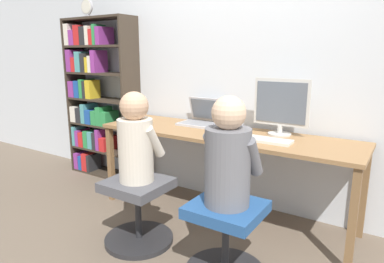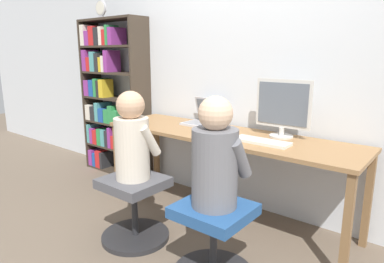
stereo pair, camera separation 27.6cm
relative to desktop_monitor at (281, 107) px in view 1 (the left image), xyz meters
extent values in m
plane|color=brown|center=(-0.42, -0.48, -0.98)|extent=(14.00, 14.00, 0.00)
cube|color=silver|center=(-0.42, 0.21, 0.32)|extent=(10.00, 0.05, 2.60)
cube|color=olive|center=(-0.42, -0.17, -0.25)|extent=(2.21, 0.62, 0.03)
cube|color=brown|center=(-1.48, -0.44, -0.62)|extent=(0.05, 0.05, 0.72)
cube|color=brown|center=(0.65, -0.44, -0.62)|extent=(0.05, 0.05, 0.72)
cube|color=brown|center=(-1.48, 0.10, -0.62)|extent=(0.05, 0.05, 0.72)
cube|color=brown|center=(0.65, 0.10, -0.62)|extent=(0.05, 0.05, 0.72)
cylinder|color=beige|center=(0.00, 0.00, -0.22)|extent=(0.19, 0.19, 0.01)
cylinder|color=beige|center=(0.00, 0.00, -0.18)|extent=(0.04, 0.04, 0.06)
cube|color=beige|center=(0.00, 0.00, 0.03)|extent=(0.44, 0.02, 0.37)
cube|color=slate|center=(0.00, -0.01, 0.03)|extent=(0.40, 0.01, 0.32)
cube|color=#B7B7BC|center=(-0.76, -0.04, -0.22)|extent=(0.34, 0.23, 0.02)
cube|color=gray|center=(-0.76, -0.04, -0.21)|extent=(0.30, 0.18, 0.00)
cube|color=#B7B7BC|center=(-0.76, 0.11, -0.10)|extent=(0.34, 0.07, 0.22)
cube|color=slate|center=(-0.76, 0.10, -0.10)|extent=(0.30, 0.06, 0.19)
cube|color=silver|center=(-0.03, -0.26, -0.22)|extent=(0.42, 0.15, 0.02)
cube|color=#BAB8AD|center=(-0.03, -0.26, -0.21)|extent=(0.39, 0.12, 0.00)
ellipsoid|color=silver|center=(-0.32, -0.28, -0.21)|extent=(0.06, 0.09, 0.03)
cylinder|color=#262628|center=(-0.01, -0.89, -0.75)|extent=(0.05, 0.05, 0.38)
cube|color=#234C84|center=(-0.01, -0.89, -0.53)|extent=(0.43, 0.41, 0.07)
cylinder|color=#262628|center=(-0.75, -0.88, -0.96)|extent=(0.52, 0.52, 0.04)
cylinder|color=#262628|center=(-0.75, -0.88, -0.75)|extent=(0.05, 0.05, 0.38)
cube|color=#4C4C51|center=(-0.75, -0.88, -0.53)|extent=(0.43, 0.41, 0.07)
cylinder|color=slate|center=(-0.01, -0.89, -0.25)|extent=(0.28, 0.28, 0.48)
sphere|color=beige|center=(-0.01, -0.89, 0.08)|extent=(0.20, 0.20, 0.20)
cylinder|color=slate|center=(-0.14, -0.82, -0.18)|extent=(0.08, 0.20, 0.26)
cylinder|color=slate|center=(0.12, -0.82, -0.18)|extent=(0.08, 0.20, 0.26)
cylinder|color=beige|center=(-0.75, -0.88, -0.26)|extent=(0.25, 0.25, 0.45)
sphere|color=tan|center=(-0.75, -0.88, 0.06)|extent=(0.20, 0.20, 0.20)
cylinder|color=beige|center=(-0.87, -0.82, -0.20)|extent=(0.07, 0.19, 0.25)
cylinder|color=beige|center=(-0.63, -0.82, -0.20)|extent=(0.07, 0.19, 0.25)
cube|color=#382D23|center=(-2.51, 0.04, -0.10)|extent=(0.02, 0.28, 1.77)
cube|color=#382D23|center=(-1.63, 0.04, -0.10)|extent=(0.02, 0.28, 1.77)
cube|color=#382D23|center=(-2.07, 0.04, -0.97)|extent=(0.85, 0.27, 0.02)
cube|color=#382D23|center=(-2.07, 0.04, -0.68)|extent=(0.85, 0.27, 0.02)
cube|color=#382D23|center=(-2.07, 0.04, -0.39)|extent=(0.85, 0.27, 0.02)
cube|color=#382D23|center=(-2.07, 0.04, -0.10)|extent=(0.85, 0.27, 0.02)
cube|color=#382D23|center=(-2.07, 0.04, 0.20)|extent=(0.85, 0.27, 0.02)
cube|color=#382D23|center=(-2.07, 0.04, 0.49)|extent=(0.85, 0.27, 0.02)
cube|color=#382D23|center=(-2.07, 0.04, 0.78)|extent=(0.85, 0.27, 0.02)
cube|color=#8C338C|center=(-2.45, -0.02, -0.86)|extent=(0.07, 0.17, 0.19)
cube|color=#1E4C9E|center=(-2.38, 0.00, -0.87)|extent=(0.05, 0.19, 0.17)
cube|color=red|center=(-2.31, 0.01, -0.85)|extent=(0.09, 0.21, 0.21)
cube|color=#262628|center=(-2.24, 0.00, -0.86)|extent=(0.04, 0.20, 0.20)
cube|color=teal|center=(-2.46, 0.00, -0.55)|extent=(0.05, 0.19, 0.23)
cube|color=#8C338C|center=(-2.41, 0.01, -0.57)|extent=(0.05, 0.21, 0.19)
cube|color=red|center=(-2.34, -0.02, -0.58)|extent=(0.08, 0.16, 0.17)
cube|color=#2D8C47|center=(-2.26, 0.02, -0.57)|extent=(0.07, 0.23, 0.20)
cube|color=teal|center=(-2.18, -0.02, -0.57)|extent=(0.07, 0.17, 0.20)
cube|color=#262628|center=(-2.11, 0.00, -0.57)|extent=(0.05, 0.19, 0.20)
cube|color=#8C338C|center=(-2.06, 0.00, -0.55)|extent=(0.05, 0.19, 0.24)
cube|color=red|center=(-1.99, 0.02, -0.59)|extent=(0.08, 0.24, 0.15)
cube|color=silver|center=(-2.44, -0.01, -0.29)|extent=(0.09, 0.17, 0.18)
cube|color=#262628|center=(-2.35, -0.01, -0.29)|extent=(0.09, 0.18, 0.17)
cube|color=teal|center=(-2.27, 0.01, -0.27)|extent=(0.06, 0.22, 0.22)
cube|color=#1E4C9E|center=(-2.19, 0.00, -0.30)|extent=(0.09, 0.20, 0.16)
cube|color=#2D8C47|center=(-2.10, -0.02, -0.30)|extent=(0.08, 0.16, 0.16)
cube|color=#2D8C47|center=(-2.02, 0.00, -0.27)|extent=(0.07, 0.20, 0.21)
cube|color=#2D8C47|center=(-1.94, 0.00, -0.29)|extent=(0.08, 0.20, 0.16)
cube|color=#8C338C|center=(-2.44, 0.02, 0.01)|extent=(0.09, 0.23, 0.18)
cube|color=#1E4C9E|center=(-2.35, 0.00, 0.01)|extent=(0.08, 0.20, 0.19)
cube|color=#2D8C47|center=(-2.28, 0.01, 0.02)|extent=(0.05, 0.21, 0.21)
cube|color=#262628|center=(-2.22, -0.01, 0.01)|extent=(0.04, 0.18, 0.19)
cube|color=gold|center=(-2.16, -0.02, 0.02)|extent=(0.08, 0.16, 0.20)
cube|color=#8C338C|center=(-2.45, 0.00, 0.33)|extent=(0.08, 0.19, 0.24)
cube|color=red|center=(-2.37, 0.00, 0.29)|extent=(0.07, 0.20, 0.16)
cube|color=teal|center=(-2.30, 0.00, 0.32)|extent=(0.08, 0.20, 0.22)
cube|color=#262628|center=(-2.21, -0.01, 0.31)|extent=(0.06, 0.18, 0.20)
cube|color=gold|center=(-2.15, 0.01, 0.29)|extent=(0.04, 0.22, 0.16)
cube|color=silver|center=(-2.11, 0.02, 0.30)|extent=(0.04, 0.24, 0.18)
cube|color=#8C338C|center=(-2.05, 0.00, 0.33)|extent=(0.06, 0.20, 0.24)
cube|color=silver|center=(-2.45, 0.01, 0.61)|extent=(0.07, 0.21, 0.23)
cube|color=#8C338C|center=(-2.37, 0.01, 0.58)|extent=(0.08, 0.21, 0.16)
cube|color=red|center=(-2.28, 0.01, 0.60)|extent=(0.09, 0.21, 0.21)
cube|color=#262628|center=(-2.19, -0.01, 0.60)|extent=(0.08, 0.18, 0.19)
cube|color=silver|center=(-2.12, 0.02, 0.60)|extent=(0.05, 0.23, 0.20)
cube|color=red|center=(-2.06, -0.02, 0.58)|extent=(0.05, 0.16, 0.16)
cube|color=#2D8C47|center=(-2.01, -0.01, 0.60)|extent=(0.04, 0.17, 0.21)
cube|color=#8C338C|center=(-1.95, 0.01, 0.59)|extent=(0.06, 0.22, 0.18)
cube|color=#B2B2B7|center=(-2.13, -0.04, 0.80)|extent=(0.06, 0.03, 0.02)
cylinder|color=#B2B2B7|center=(-2.13, -0.04, 0.89)|extent=(0.16, 0.02, 0.16)
cylinder|color=silver|center=(-2.13, -0.06, 0.89)|extent=(0.14, 0.00, 0.14)
camera|label=1|loc=(0.87, -2.64, 0.41)|focal=32.00mm
camera|label=2|loc=(1.09, -2.48, 0.41)|focal=32.00mm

